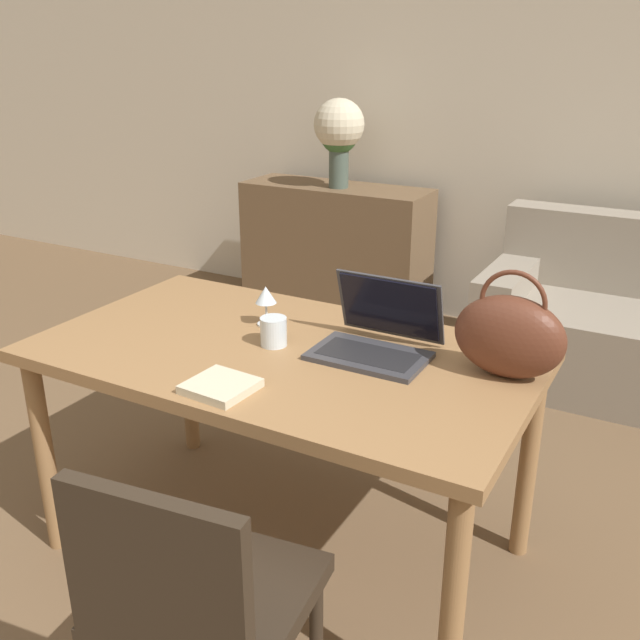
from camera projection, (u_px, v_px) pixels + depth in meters
name	position (u px, v px, depth m)	size (l,w,h in m)	color
wall_back	(536.00, 96.00, 3.88)	(10.00, 0.06, 2.70)	beige
dining_table	(283.00, 373.00, 2.21)	(1.52, 0.86, 0.75)	olive
chair	(195.00, 600.00, 1.57)	(0.49, 0.49, 0.83)	#2D2319
sideboard	(335.00, 251.00, 4.43)	(1.15, 0.40, 0.82)	brown
laptop	(379.00, 332.00, 2.15)	(0.34, 0.29, 0.22)	#38383D
drinking_glass	(274.00, 331.00, 2.20)	(0.08, 0.08, 0.09)	silver
wine_glass	(266.00, 297.00, 2.33)	(0.07, 0.07, 0.13)	silver
handbag	(509.00, 335.00, 1.96)	(0.31, 0.15, 0.31)	#592D1E
flower_vase	(339.00, 131.00, 4.11)	(0.29, 0.29, 0.51)	#47564C
book	(221.00, 386.00, 1.92)	(0.18, 0.18, 0.02)	beige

